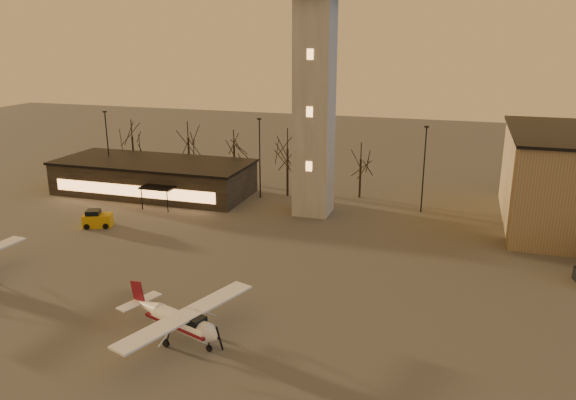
{
  "coord_description": "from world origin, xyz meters",
  "views": [
    {
      "loc": [
        15.86,
        -30.35,
        20.07
      ],
      "look_at": [
        2.28,
        13.0,
        6.56
      ],
      "focal_mm": 35.0,
      "sensor_mm": 36.0,
      "label": 1
    }
  ],
  "objects": [
    {
      "name": "cessna_front",
      "position": [
        -0.96,
        -0.12,
        1.09
      ],
      "size": [
        9.29,
        11.37,
        3.18
      ],
      "rotation": [
        0.0,
        0.0,
        -0.34
      ],
      "color": "silver",
      "rests_on": "ground"
    },
    {
      "name": "terminal",
      "position": [
        -21.99,
        31.98,
        2.16
      ],
      "size": [
        25.4,
        12.2,
        4.3
      ],
      "color": "black",
      "rests_on": "ground"
    },
    {
      "name": "service_cart",
      "position": [
        -20.97,
        18.23,
        0.72
      ],
      "size": [
        3.36,
        2.72,
        1.89
      ],
      "rotation": [
        0.0,
        0.0,
        0.37
      ],
      "color": "#C18A0B",
      "rests_on": "ground"
    },
    {
      "name": "tree_row",
      "position": [
        -13.7,
        39.16,
        5.94
      ],
      "size": [
        37.2,
        9.2,
        8.8
      ],
      "color": "black",
      "rests_on": "ground"
    },
    {
      "name": "control_tower",
      "position": [
        0.0,
        30.0,
        16.33
      ],
      "size": [
        6.8,
        6.8,
        32.6
      ],
      "color": "gray",
      "rests_on": "ground"
    },
    {
      "name": "ground",
      "position": [
        0.0,
        0.0,
        0.0
      ],
      "size": [
        220.0,
        220.0,
        0.0
      ],
      "primitive_type": "plane",
      "color": "#494643",
      "rests_on": "ground"
    },
    {
      "name": "light_poles",
      "position": [
        0.5,
        31.0,
        5.41
      ],
      "size": [
        58.5,
        12.25,
        10.14
      ],
      "color": "black",
      "rests_on": "ground"
    }
  ]
}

